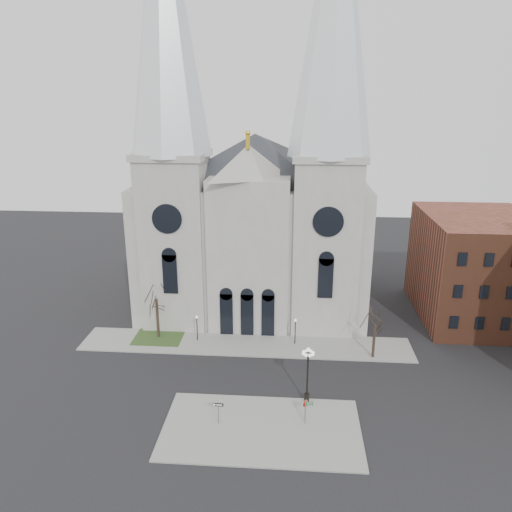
# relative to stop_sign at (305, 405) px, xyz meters

# --- Properties ---
(ground) EXTENTS (160.00, 160.00, 0.00)m
(ground) POSITION_rel_stop_sign_xyz_m (-6.95, 3.36, -1.66)
(ground) COLOR black
(ground) RESTS_ON ground
(sidewalk_near) EXTENTS (18.00, 10.00, 0.14)m
(sidewalk_near) POSITION_rel_stop_sign_xyz_m (-3.95, -1.64, -1.59)
(sidewalk_near) COLOR gray
(sidewalk_near) RESTS_ON ground
(sidewalk_far) EXTENTS (40.00, 6.00, 0.14)m
(sidewalk_far) POSITION_rel_stop_sign_xyz_m (-6.95, 14.36, -1.59)
(sidewalk_far) COLOR gray
(sidewalk_far) RESTS_ON ground
(grass_patch) EXTENTS (6.00, 5.00, 0.18)m
(grass_patch) POSITION_rel_stop_sign_xyz_m (-17.95, 15.36, -1.57)
(grass_patch) COLOR #2A3F1B
(grass_patch) RESTS_ON ground
(cathedral) EXTENTS (33.00, 26.66, 54.00)m
(cathedral) POSITION_rel_stop_sign_xyz_m (-6.95, 26.22, 16.82)
(cathedral) COLOR #A19F96
(cathedral) RESTS_ON ground
(bg_building_brick) EXTENTS (14.00, 18.00, 14.00)m
(bg_building_brick) POSITION_rel_stop_sign_xyz_m (23.05, 25.36, 5.34)
(bg_building_brick) COLOR brown
(bg_building_brick) RESTS_ON ground
(tree_left) EXTENTS (3.20, 3.20, 7.50)m
(tree_left) POSITION_rel_stop_sign_xyz_m (-17.95, 15.36, 3.92)
(tree_left) COLOR black
(tree_left) RESTS_ON ground
(tree_right) EXTENTS (3.20, 3.20, 6.00)m
(tree_right) POSITION_rel_stop_sign_xyz_m (8.05, 12.36, 2.81)
(tree_right) COLOR black
(tree_right) RESTS_ON ground
(ped_lamp_left) EXTENTS (0.32, 0.32, 3.26)m
(ped_lamp_left) POSITION_rel_stop_sign_xyz_m (-12.95, 14.86, 0.67)
(ped_lamp_left) COLOR black
(ped_lamp_left) RESTS_ON sidewalk_far
(ped_lamp_right) EXTENTS (0.32, 0.32, 3.26)m
(ped_lamp_right) POSITION_rel_stop_sign_xyz_m (-0.95, 14.86, 0.67)
(ped_lamp_right) COLOR black
(ped_lamp_right) RESTS_ON sidewalk_far
(stop_sign) EXTENTS (0.71, 0.31, 2.10)m
(stop_sign) POSITION_rel_stop_sign_xyz_m (0.00, 0.00, 0.00)
(stop_sign) COLOR slate
(stop_sign) RESTS_ON sidewalk_near
(globe_lamp) EXTENTS (1.58, 1.58, 5.94)m
(globe_lamp) POSITION_rel_stop_sign_xyz_m (0.23, 2.86, 2.21)
(globe_lamp) COLOR black
(globe_lamp) RESTS_ON sidewalk_near
(one_way_sign) EXTENTS (0.99, 0.10, 2.25)m
(one_way_sign) POSITION_rel_stop_sign_xyz_m (-7.94, -1.17, -0.00)
(one_way_sign) COLOR slate
(one_way_sign) RESTS_ON sidewalk_near
(street_name_sign) EXTENTS (0.72, 0.22, 2.29)m
(street_name_sign) POSITION_rel_stop_sign_xyz_m (0.10, -0.55, -0.17)
(street_name_sign) COLOR slate
(street_name_sign) RESTS_ON sidewalk_near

